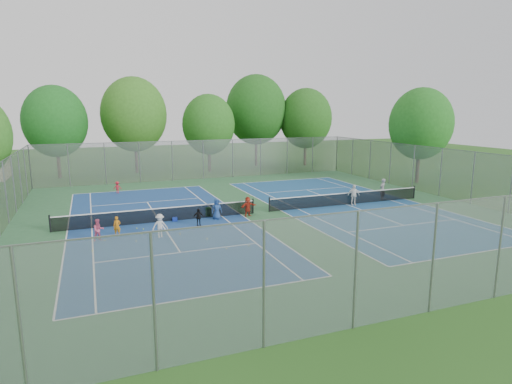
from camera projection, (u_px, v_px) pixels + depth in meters
ground at (261, 213)px, 29.93m from camera, size 120.00×120.00×0.00m
court_pad at (261, 213)px, 29.93m from camera, size 32.00×32.00×0.01m
court_left at (160, 222)px, 27.43m from camera, size 10.97×23.77×0.01m
court_right at (347, 205)px, 32.43m from camera, size 10.97×23.77×0.01m
net_left at (160, 215)px, 27.35m from camera, size 12.87×0.10×0.91m
net_right at (347, 199)px, 32.35m from camera, size 12.87×0.10×0.91m
fence_north at (203, 160)px, 44.18m from camera, size 32.00×0.10×4.00m
fence_south at (433, 259)px, 14.93m from camera, size 32.00×0.10×4.00m
fence_east at (441, 172)px, 35.27m from camera, size 0.10×32.00×4.00m
tree_nw at (55, 121)px, 43.92m from camera, size 6.40×6.40×9.58m
tree_nl at (134, 114)px, 47.57m from camera, size 7.20×7.20×10.69m
tree_nc at (209, 125)px, 48.82m from camera, size 6.00×6.00×8.85m
tree_nr at (256, 110)px, 53.75m from camera, size 7.60×7.60×11.42m
tree_ne at (306, 118)px, 54.27m from camera, size 6.60×6.60×9.77m
tree_side_e at (421, 124)px, 41.12m from camera, size 6.00×6.00×9.20m
ball_crate at (175, 219)px, 27.65m from camera, size 0.33×0.33×0.26m
ball_hopper at (208, 212)px, 28.91m from camera, size 0.32×0.32×0.60m
student_a at (117, 226)px, 24.42m from camera, size 0.46×0.35×1.12m
student_b at (98, 230)px, 23.42m from camera, size 0.71×0.62×1.24m
student_c at (160, 226)px, 24.08m from camera, size 0.91×0.56×1.36m
student_d at (198, 217)px, 26.48m from camera, size 0.66×0.29×1.11m
student_e at (217, 209)px, 28.04m from camera, size 0.68×0.45×1.38m
student_f at (248, 207)px, 28.82m from camera, size 1.31×0.73×1.35m
child_far_baseline at (117, 187)px, 36.71m from camera, size 0.75×0.54×1.04m
instructor at (382, 189)px, 34.13m from camera, size 0.74×0.64×1.70m
teen_court_b at (354, 195)px, 32.18m from camera, size 0.98×0.55×1.57m
tennis_ball_0 at (143, 229)px, 25.67m from camera, size 0.07×0.07×0.07m
tennis_ball_1 at (180, 234)px, 24.67m from camera, size 0.07×0.07×0.07m
tennis_ball_2 at (142, 234)px, 24.70m from camera, size 0.07×0.07×0.07m
tennis_ball_3 at (137, 229)px, 25.83m from camera, size 0.07×0.07×0.07m
tennis_ball_4 at (136, 241)px, 23.37m from camera, size 0.07×0.07×0.07m
tennis_ball_5 at (105, 241)px, 23.48m from camera, size 0.07×0.07×0.07m
tennis_ball_6 at (92, 251)px, 21.75m from camera, size 0.07×0.07×0.07m
tennis_ball_7 at (242, 239)px, 23.78m from camera, size 0.07×0.07×0.07m
tennis_ball_8 at (227, 249)px, 22.06m from camera, size 0.07×0.07×0.07m
tennis_ball_9 at (207, 239)px, 23.75m from camera, size 0.07×0.07×0.07m
tennis_ball_10 at (249, 246)px, 22.52m from camera, size 0.07×0.07×0.07m
tennis_ball_11 at (218, 228)px, 25.91m from camera, size 0.07×0.07×0.07m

